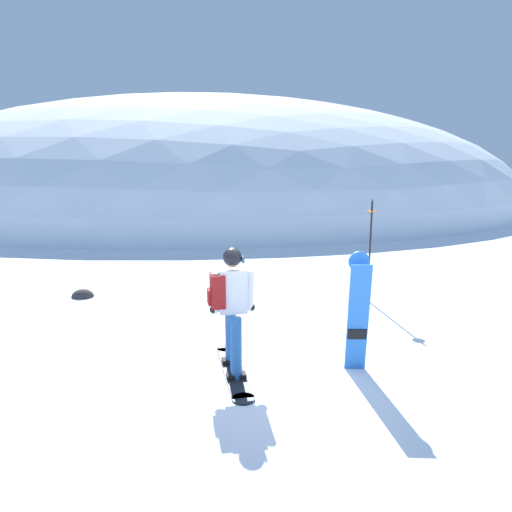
{
  "coord_description": "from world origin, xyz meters",
  "views": [
    {
      "loc": [
        0.07,
        -5.87,
        2.77
      ],
      "look_at": [
        -0.15,
        2.94,
        1.0
      ],
      "focal_mm": 32.29,
      "sensor_mm": 36.0,
      "label": 1
    }
  ],
  "objects_px": {
    "spare_snowboard": "(358,312)",
    "piste_marker_near": "(370,244)",
    "snowboarder_main": "(231,307)",
    "rock_dark": "(83,297)"
  },
  "relations": [
    {
      "from": "spare_snowboard",
      "to": "piste_marker_near",
      "type": "distance_m",
      "value": 3.41
    },
    {
      "from": "piste_marker_near",
      "to": "snowboarder_main",
      "type": "bearing_deg",
      "value": -127.22
    },
    {
      "from": "rock_dark",
      "to": "snowboarder_main",
      "type": "bearing_deg",
      "value": -45.52
    },
    {
      "from": "piste_marker_near",
      "to": "rock_dark",
      "type": "height_order",
      "value": "piste_marker_near"
    },
    {
      "from": "snowboarder_main",
      "to": "rock_dark",
      "type": "distance_m",
      "value": 4.98
    },
    {
      "from": "spare_snowboard",
      "to": "piste_marker_near",
      "type": "xyz_separation_m",
      "value": [
        0.86,
        3.28,
        0.36
      ]
    },
    {
      "from": "spare_snowboard",
      "to": "rock_dark",
      "type": "relative_size",
      "value": 3.53
    },
    {
      "from": "snowboarder_main",
      "to": "piste_marker_near",
      "type": "bearing_deg",
      "value": 52.78
    },
    {
      "from": "spare_snowboard",
      "to": "piste_marker_near",
      "type": "height_order",
      "value": "piste_marker_near"
    },
    {
      "from": "spare_snowboard",
      "to": "snowboarder_main",
      "type": "bearing_deg",
      "value": -177.63
    }
  ]
}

